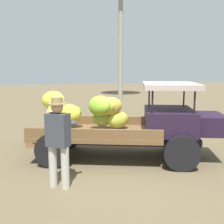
# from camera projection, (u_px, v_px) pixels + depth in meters

# --- Properties ---
(ground_plane) EXTENTS (60.00, 60.00, 0.00)m
(ground_plane) POSITION_uv_depth(u_px,v_px,m) (129.00, 160.00, 6.83)
(ground_plane) COLOR brown
(truck) EXTENTS (4.66, 2.81, 1.83)m
(truck) POSITION_uv_depth(u_px,v_px,m) (125.00, 121.00, 6.82)
(truck) COLOR black
(truck) RESTS_ON ground
(farmer) EXTENTS (0.58, 0.56, 1.67)m
(farmer) POSITION_uv_depth(u_px,v_px,m) (58.00, 137.00, 5.14)
(farmer) COLOR #BAB5A9
(farmer) RESTS_ON ground
(wooden_crate) EXTENTS (0.53, 0.60, 0.40)m
(wooden_crate) POSITION_uv_depth(u_px,v_px,m) (35.00, 139.00, 8.02)
(wooden_crate) COLOR olive
(wooden_crate) RESTS_ON ground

